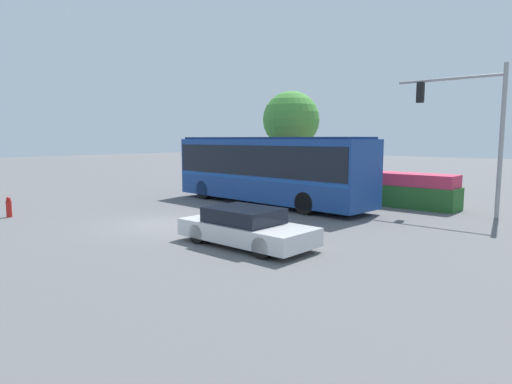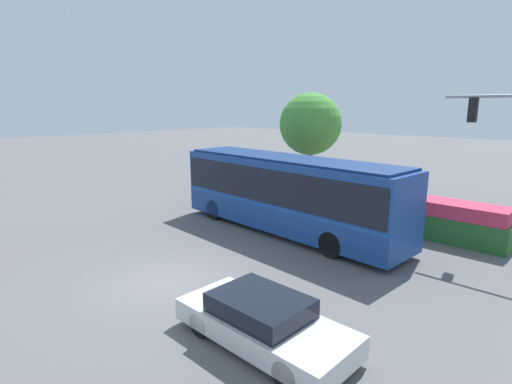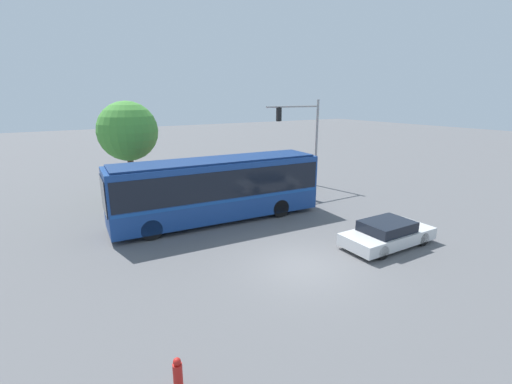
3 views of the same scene
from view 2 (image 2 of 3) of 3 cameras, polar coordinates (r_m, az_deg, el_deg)
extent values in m
plane|color=#5B5B5E|center=(13.36, -12.76, -12.32)|extent=(140.00, 140.00, 0.00)
cube|color=navy|center=(17.46, 4.44, -0.19)|extent=(11.31, 3.20, 3.00)
cube|color=black|center=(17.36, 4.46, 1.35)|extent=(11.09, 3.23, 1.44)
cube|color=#194C9E|center=(17.54, 4.42, -1.34)|extent=(11.20, 3.22, 0.14)
cube|color=black|center=(21.50, -6.65, 3.07)|extent=(0.20, 2.10, 1.68)
cube|color=navy|center=(17.19, 4.52, 4.86)|extent=(10.85, 2.97, 0.10)
cylinder|color=black|center=(19.77, -5.94, -2.48)|extent=(1.02, 0.36, 1.00)
cylinder|color=black|center=(21.11, -1.24, -1.47)|extent=(1.02, 0.36, 1.00)
cylinder|color=black|center=(15.02, 10.74, -7.39)|extent=(1.02, 0.36, 1.00)
cylinder|color=black|center=(16.75, 15.17, -5.55)|extent=(1.02, 0.36, 1.00)
cube|color=silver|center=(9.81, 1.12, -18.67)|extent=(4.42, 1.91, 0.54)
cube|color=black|center=(9.63, 0.63, -15.90)|extent=(2.22, 1.66, 0.46)
cylinder|color=black|center=(9.74, 10.93, -20.06)|extent=(0.62, 0.23, 0.62)
cylinder|color=black|center=(8.63, 4.39, -24.59)|extent=(0.62, 0.23, 0.62)
cylinder|color=black|center=(11.19, -1.10, -15.29)|extent=(0.62, 0.23, 0.62)
cylinder|color=black|center=(10.24, -7.92, -18.21)|extent=(0.62, 0.23, 0.62)
cylinder|color=gray|center=(16.93, 32.79, 11.50)|extent=(4.41, 0.12, 0.12)
cube|color=black|center=(17.19, 28.62, 10.25)|extent=(0.30, 0.22, 0.90)
cylinder|color=red|center=(17.31, 28.83, 11.23)|extent=(0.18, 0.02, 0.18)
cylinder|color=yellow|center=(17.31, 28.73, 10.24)|extent=(0.18, 0.02, 0.18)
cylinder|color=green|center=(17.31, 28.62, 9.25)|extent=(0.18, 0.02, 0.18)
cube|color=#286028|center=(19.48, 17.98, -3.18)|extent=(10.22, 1.51, 1.04)
cube|color=#CC3351|center=(19.29, 18.14, -0.86)|extent=(10.02, 1.44, 0.58)
cylinder|color=brown|center=(24.02, 7.59, 2.72)|extent=(0.36, 0.36, 3.17)
sphere|color=#479338|center=(23.72, 7.79, 9.61)|extent=(3.60, 3.60, 3.60)
camera|label=1|loc=(5.38, 179.04, -35.98)|focal=31.04mm
camera|label=3|loc=(18.71, -58.08, 9.73)|focal=24.81mm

